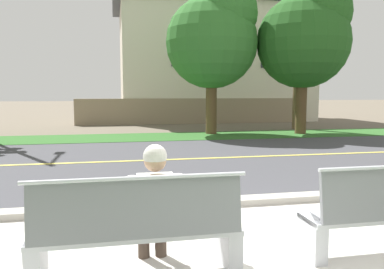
# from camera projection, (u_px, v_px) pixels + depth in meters

# --- Properties ---
(ground_plane) EXTENTS (140.00, 140.00, 0.00)m
(ground_plane) POSITION_uv_depth(u_px,v_px,m) (168.00, 151.00, 11.35)
(ground_plane) COLOR #665B4C
(sidewalk_pavement) EXTENTS (44.00, 3.60, 0.01)m
(sidewalk_pavement) POSITION_uv_depth(u_px,v_px,m) (269.00, 260.00, 3.94)
(sidewalk_pavement) COLOR beige
(sidewalk_pavement) RESTS_ON ground_plane
(curb_edge) EXTENTS (44.00, 0.30, 0.11)m
(curb_edge) POSITION_uv_depth(u_px,v_px,m) (219.00, 203.00, 5.84)
(curb_edge) COLOR #ADA89E
(curb_edge) RESTS_ON ground_plane
(street_asphalt) EXTENTS (52.00, 8.00, 0.01)m
(street_asphalt) POSITION_uv_depth(u_px,v_px,m) (176.00, 160.00, 9.89)
(street_asphalt) COLOR #424247
(street_asphalt) RESTS_ON ground_plane
(road_centre_line) EXTENTS (48.00, 0.14, 0.01)m
(road_centre_line) POSITION_uv_depth(u_px,v_px,m) (176.00, 159.00, 9.88)
(road_centre_line) COLOR #E0CC4C
(road_centre_line) RESTS_ON ground_plane
(far_verge_grass) EXTENTS (48.00, 2.80, 0.02)m
(far_verge_grass) POSITION_uv_depth(u_px,v_px,m) (155.00, 137.00, 14.91)
(far_verge_grass) COLOR #2D6026
(far_verge_grass) RESTS_ON ground_plane
(bench_left) EXTENTS (1.95, 0.48, 1.01)m
(bench_left) POSITION_uv_depth(u_px,v_px,m) (138.00, 231.00, 3.50)
(bench_left) COLOR silver
(bench_left) RESTS_ON ground_plane
(seated_person_white) EXTENTS (0.52, 0.68, 1.25)m
(seated_person_white) POSITION_uv_depth(u_px,v_px,m) (155.00, 202.00, 3.68)
(seated_person_white) COLOR #47382D
(seated_person_white) RESTS_ON ground_plane
(shade_tree_left) EXTENTS (3.77, 3.77, 6.21)m
(shade_tree_left) POSITION_uv_depth(u_px,v_px,m) (215.00, 36.00, 15.56)
(shade_tree_left) COLOR brown
(shade_tree_left) RESTS_ON ground_plane
(shade_tree_centre) EXTENTS (3.80, 3.80, 6.27)m
(shade_tree_centre) POSITION_uv_depth(u_px,v_px,m) (307.00, 35.00, 15.63)
(shade_tree_centre) COLOR brown
(shade_tree_centre) RESTS_ON ground_plane
(garden_wall) EXTENTS (13.00, 0.36, 1.40)m
(garden_wall) POSITION_uv_depth(u_px,v_px,m) (195.00, 111.00, 21.34)
(garden_wall) COLOR gray
(garden_wall) RESTS_ON ground_plane
(house_across_street) EXTENTS (12.40, 6.91, 7.49)m
(house_across_street) POSITION_uv_depth(u_px,v_px,m) (212.00, 60.00, 24.48)
(house_across_street) COLOR beige
(house_across_street) RESTS_ON ground_plane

